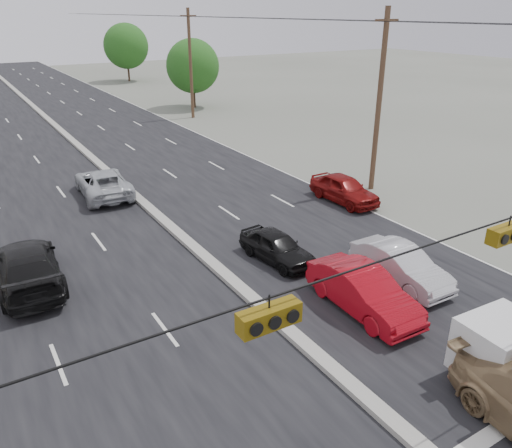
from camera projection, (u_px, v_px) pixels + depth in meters
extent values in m
cube|color=black|center=(92.00, 160.00, 35.46)|extent=(20.00, 160.00, 0.02)
cube|color=gray|center=(92.00, 158.00, 35.42)|extent=(0.50, 160.00, 0.20)
cylinder|color=#422D1E|center=(379.00, 103.00, 27.74)|extent=(0.30, 0.30, 10.00)
cube|color=#422D1E|center=(387.00, 20.00, 26.04)|extent=(1.60, 0.12, 0.12)
cylinder|color=#422D1E|center=(191.00, 65.00, 47.32)|extent=(0.30, 0.30, 10.00)
cube|color=#422D1E|center=(188.00, 16.00, 45.62)|extent=(1.60, 0.12, 0.12)
cylinder|color=black|center=(464.00, 233.00, 9.67)|extent=(25.00, 0.04, 0.04)
cube|color=#72590C|center=(269.00, 317.00, 7.65)|extent=(1.05, 0.30, 0.35)
cube|color=#72590C|center=(507.00, 233.00, 10.53)|extent=(1.05, 0.30, 0.35)
cylinder|color=#382619|center=(194.00, 96.00, 53.91)|extent=(0.28, 0.28, 2.52)
sphere|color=#1F5516|center=(193.00, 66.00, 52.69)|extent=(5.60, 5.60, 5.60)
cylinder|color=#382619|center=(129.00, 71.00, 73.90)|extent=(0.28, 0.28, 2.88)
sphere|color=#1F5516|center=(126.00, 46.00, 72.51)|extent=(6.40, 6.40, 6.40)
cube|color=silver|center=(507.00, 352.00, 13.74)|extent=(2.24, 1.81, 1.62)
cylinder|color=black|center=(486.00, 389.00, 13.42)|extent=(0.31, 0.82, 0.81)
imported|color=#A40A15|center=(363.00, 291.00, 17.37)|extent=(1.76, 4.72, 1.54)
imported|color=black|center=(277.00, 247.00, 20.90)|extent=(1.93, 3.93, 1.29)
imported|color=silver|center=(400.00, 266.00, 19.23)|extent=(1.59, 4.37, 1.43)
imported|color=maroon|center=(344.00, 189.00, 27.34)|extent=(1.85, 4.42, 1.49)
imported|color=black|center=(28.00, 267.00, 18.92)|extent=(2.53, 5.68, 1.62)
imported|color=#ABAFB3|center=(103.00, 183.00, 28.25)|extent=(2.88, 5.60, 1.51)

